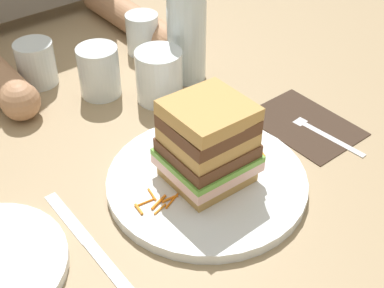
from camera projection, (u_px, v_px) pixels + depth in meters
The scene contains 23 objects.
ground_plane at pixel (202, 181), 0.74m from camera, with size 3.00×3.00×0.00m, color #9E8460.
main_plate at pixel (206, 182), 0.73m from camera, with size 0.27×0.27×0.02m, color white.
sandwich at pixel (207, 144), 0.68m from camera, with size 0.11×0.11×0.12m.
carrot_shred_0 at pixel (172, 201), 0.68m from camera, with size 0.00×0.00×0.03m, color orange.
carrot_shred_1 at pixel (159, 202), 0.68m from camera, with size 0.00×0.00×0.03m, color orange.
carrot_shred_2 at pixel (170, 199), 0.69m from camera, with size 0.00×0.00×0.02m, color orange.
carrot_shred_3 at pixel (160, 209), 0.67m from camera, with size 0.00×0.00×0.02m, color orange.
carrot_shred_4 at pixel (145, 203), 0.68m from camera, with size 0.00×0.00×0.03m, color orange.
carrot_shred_5 at pixel (152, 194), 0.69m from camera, with size 0.00×0.00×0.02m, color orange.
carrot_shred_6 at pixel (139, 209), 0.67m from camera, with size 0.00×0.00×0.02m, color orange.
carrot_shred_7 at pixel (254, 155), 0.76m from camera, with size 0.00×0.00×0.02m, color orange.
carrot_shred_8 at pixel (255, 148), 0.77m from camera, with size 0.00×0.00×0.02m, color orange.
carrot_shred_9 at pixel (261, 151), 0.76m from camera, with size 0.00×0.00×0.03m, color orange.
carrot_shred_10 at pixel (238, 151), 0.76m from camera, with size 0.00×0.00×0.03m, color orange.
carrot_shred_11 at pixel (242, 147), 0.77m from camera, with size 0.00×0.00×0.03m, color orange.
napkin_dark at pixel (304, 124), 0.84m from camera, with size 0.12×0.17×0.00m, color #38281E.
fork at pixel (316, 128), 0.83m from camera, with size 0.03×0.17×0.00m.
knife at pixel (88, 242), 0.65m from camera, with size 0.02×0.20×0.00m.
juice_glass at pixel (159, 78), 0.87m from camera, with size 0.08×0.08×0.09m.
water_bottle at pixel (187, 18), 0.88m from camera, with size 0.07×0.07×0.26m.
empty_tumbler_0 at pixel (99, 71), 0.89m from camera, with size 0.07×0.07×0.09m, color silver.
empty_tumbler_1 at pixel (36, 63), 0.92m from camera, with size 0.07×0.07×0.08m, color silver.
empty_tumbler_2 at pixel (143, 34), 1.00m from camera, with size 0.06×0.06×0.08m, color silver.
Camera 1 is at (-0.35, -0.42, 0.50)m, focal length 49.58 mm.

